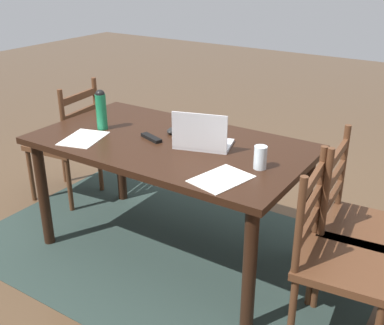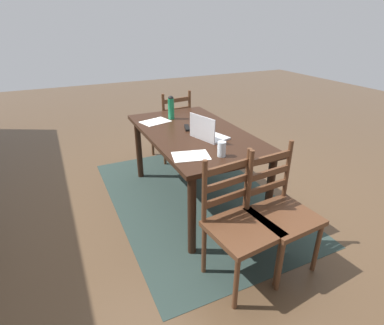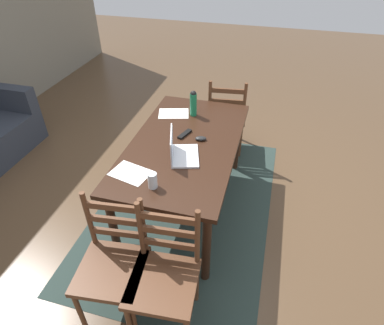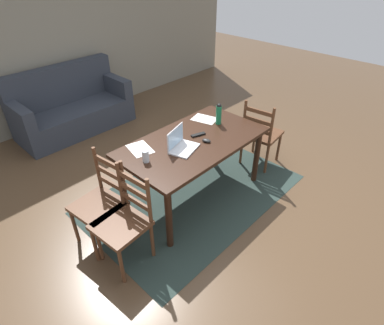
{
  "view_description": "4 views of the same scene",
  "coord_description": "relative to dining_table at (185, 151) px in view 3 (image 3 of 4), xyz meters",
  "views": [
    {
      "loc": [
        -1.56,
        2.15,
        1.8
      ],
      "look_at": [
        -0.14,
        -0.03,
        0.66
      ],
      "focal_mm": 44.37,
      "sensor_mm": 36.0,
      "label": 1
    },
    {
      "loc": [
        -2.56,
        1.23,
        1.78
      ],
      "look_at": [
        -0.06,
        0.06,
        0.47
      ],
      "focal_mm": 28.5,
      "sensor_mm": 36.0,
      "label": 2
    },
    {
      "loc": [
        -2.26,
        -0.68,
        2.35
      ],
      "look_at": [
        0.08,
        -0.05,
        0.5
      ],
      "focal_mm": 30.27,
      "sensor_mm": 36.0,
      "label": 3
    },
    {
      "loc": [
        -2.18,
        -2.04,
        2.54
      ],
      "look_at": [
        -0.02,
        0.01,
        0.48
      ],
      "focal_mm": 29.43,
      "sensor_mm": 36.0,
      "label": 4
    }
  ],
  "objects": [
    {
      "name": "ground_plane",
      "position": [
        0.0,
        0.0,
        -0.68
      ],
      "size": [
        14.0,
        14.0,
        0.0
      ],
      "primitive_type": "plane",
      "color": "brown"
    },
    {
      "name": "area_rug",
      "position": [
        0.0,
        0.0,
        -0.68
      ],
      "size": [
        2.54,
        1.66,
        0.01
      ],
      "primitive_type": "cube",
      "color": "#283833",
      "rests_on": "ground"
    },
    {
      "name": "dining_table",
      "position": [
        0.0,
        0.0,
        0.0
      ],
      "size": [
        1.66,
        0.92,
        0.77
      ],
      "color": "black",
      "rests_on": "ground"
    },
    {
      "name": "chair_left_near",
      "position": [
        -1.12,
        -0.18,
        -0.22
      ],
      "size": [
        0.47,
        0.47,
        0.95
      ],
      "color": "#56331E",
      "rests_on": "ground"
    },
    {
      "name": "chair_left_far",
      "position": [
        -1.12,
        0.19,
        -0.22
      ],
      "size": [
        0.49,
        0.49,
        0.95
      ],
      "color": "#56331E",
      "rests_on": "ground"
    },
    {
      "name": "chair_right_near",
      "position": [
        1.12,
        -0.19,
        -0.22
      ],
      "size": [
        0.49,
        0.49,
        0.95
      ],
      "color": "#56331E",
      "rests_on": "ground"
    },
    {
      "name": "laptop",
      "position": [
        -0.22,
        -0.02,
        0.15
      ],
      "size": [
        0.37,
        0.3,
        0.23
      ],
      "color": "silver",
      "rests_on": "dining_table"
    },
    {
      "name": "water_bottle",
      "position": [
        0.49,
        0.05,
        0.23
      ],
      "size": [
        0.07,
        0.07,
        0.26
      ],
      "color": "#197247",
      "rests_on": "dining_table"
    },
    {
      "name": "drinking_glass",
      "position": [
        -0.62,
        0.06,
        0.16
      ],
      "size": [
        0.07,
        0.07,
        0.12
      ],
      "primitive_type": "cylinder",
      "color": "silver",
      "rests_on": "dining_table"
    },
    {
      "name": "computer_mouse",
      "position": [
        0.07,
        -0.13,
        0.11
      ],
      "size": [
        0.08,
        0.11,
        0.03
      ],
      "primitive_type": "ellipsoid",
      "rotation": [
        0.0,
        0.0,
        0.25
      ],
      "color": "black",
      "rests_on": "dining_table"
    },
    {
      "name": "tv_remote",
      "position": [
        0.11,
        0.03,
        0.1
      ],
      "size": [
        0.18,
        0.1,
        0.02
      ],
      "primitive_type": "cube",
      "rotation": [
        0.0,
        0.0,
        1.24
      ],
      "color": "black",
      "rests_on": "dining_table"
    },
    {
      "name": "paper_stack_left",
      "position": [
        0.46,
        0.25,
        0.1
      ],
      "size": [
        0.28,
        0.34,
        0.0
      ],
      "primitive_type": "cube",
      "rotation": [
        0.0,
        0.0,
        0.27
      ],
      "color": "white",
      "rests_on": "dining_table"
    },
    {
      "name": "paper_stack_right",
      "position": [
        -0.52,
        0.28,
        0.1
      ],
      "size": [
        0.27,
        0.34,
        0.0
      ],
      "primitive_type": "cube",
      "rotation": [
        0.0,
        0.0,
        -0.23
      ],
      "color": "white",
      "rests_on": "dining_table"
    }
  ]
}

